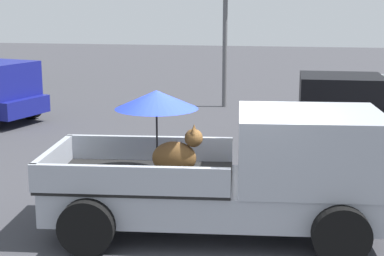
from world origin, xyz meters
name	(u,v)px	position (x,y,z in m)	size (l,w,h in m)	color
ground_plane	(215,231)	(0.00, 0.00, 0.00)	(80.00, 80.00, 0.00)	#38383D
pickup_truck_main	(245,172)	(0.44, 0.05, 0.97)	(5.22, 2.67, 2.18)	black
pickup_truck_red	(383,115)	(3.16, 5.69, 0.87)	(4.84, 2.25, 1.80)	black
motel_sign	(225,3)	(-1.30, 11.15, 3.46)	(1.40, 0.16, 4.90)	#59595B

